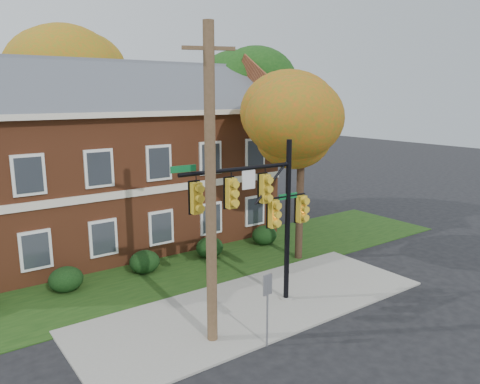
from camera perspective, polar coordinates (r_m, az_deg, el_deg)
ground at (r=17.85m, az=4.00°, el=-14.83°), size 120.00×120.00×0.00m
sidewalk at (r=18.53m, az=1.96°, el=-13.62°), size 14.00×5.00×0.08m
grass_strip at (r=22.37m, az=-6.03°, el=-9.14°), size 30.00×6.00×0.04m
apartment_building at (r=25.70m, az=-16.87°, el=4.59°), size 18.80×8.80×9.74m
hedge_left at (r=20.86m, az=-20.46°, el=-9.95°), size 1.40×1.26×1.05m
hedge_center at (r=21.94m, az=-11.56°, el=-8.34°), size 1.40×1.26×1.05m
hedge_right at (r=23.49m, az=-3.72°, el=-6.75°), size 1.40×1.26×1.05m
hedge_far_right at (r=25.43m, az=2.99°, el=-5.28°), size 1.40×1.26×1.05m
tree_near_right at (r=22.37m, az=8.22°, el=8.30°), size 4.50×4.25×8.58m
tree_right_rear at (r=31.77m, az=2.26°, el=12.05°), size 6.30×5.95×10.62m
tree_far_rear at (r=33.40m, az=-19.63°, el=12.62°), size 6.84×6.46×11.52m
traffic_signal at (r=17.10m, az=2.90°, el=-1.88°), size 5.71×0.55×6.37m
utility_pole at (r=14.44m, az=-3.61°, el=0.31°), size 1.50×0.70×10.10m
sign_post at (r=15.22m, az=3.36°, el=-12.75°), size 0.36×0.07×2.47m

